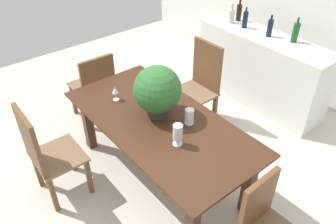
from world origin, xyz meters
The scene contains 16 objects.
ground_plane centered at (0.00, 0.00, 0.00)m, with size 7.04×7.04×0.00m, color beige.
back_wall centered at (0.00, 2.60, 1.30)m, with size 6.40×0.10×2.60m, color white.
dining_table centered at (0.00, 0.00, 0.60)m, with size 2.03×0.99×0.73m.
chair_head_end centered at (-1.28, 0.00, 0.52)m, with size 0.49×0.48×0.92m.
chair_far_left centered at (-0.46, 0.98, 0.58)m, with size 0.48×0.47×1.06m.
chair_near_left centered at (-0.46, -0.98, 0.57)m, with size 0.49×0.45×1.04m.
flower_centerpiece centered at (-0.09, 0.05, 1.00)m, with size 0.45×0.45×0.51m.
crystal_vase_left centered at (0.37, -0.09, 0.86)m, with size 0.09×0.09×0.21m.
crystal_vase_center_near centered at (0.21, 0.19, 0.82)m, with size 0.09×0.09×0.16m.
wine_glass centered at (-0.56, -0.13, 0.84)m, with size 0.06×0.06×0.15m.
kitchen_counter centered at (-0.30, 1.94, 0.48)m, with size 1.84×0.51×0.95m, color silver.
wine_bottle_dark centered at (-0.66, 1.94, 1.06)m, with size 0.07×0.07×0.27m.
wine_bottle_clear centered at (0.02, 2.06, 1.07)m, with size 0.08×0.08×0.30m.
wine_bottle_amber centered at (-0.88, 2.07, 1.07)m, with size 0.07×0.07×0.30m.
wine_bottle_green centered at (-0.28, 1.96, 1.06)m, with size 0.07×0.07×0.27m.
wine_bottle_tall centered at (-0.89, 1.94, 1.05)m, with size 0.08×0.08×0.26m.
Camera 1 is at (2.00, -1.52, 2.67)m, focal length 35.76 mm.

